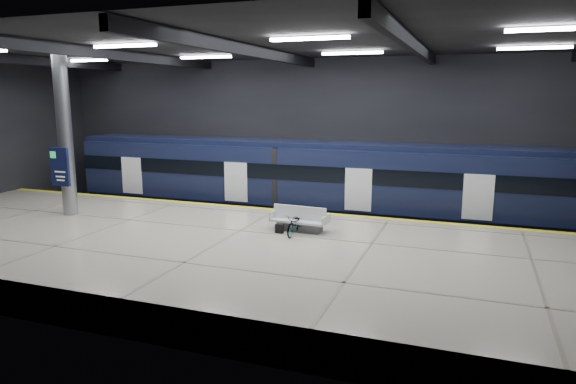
% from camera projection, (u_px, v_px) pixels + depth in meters
% --- Properties ---
extents(ground, '(30.00, 30.00, 0.00)m').
position_uv_depth(ground, '(251.00, 251.00, 20.48)').
color(ground, black).
rests_on(ground, ground).
extents(room_shell, '(30.10, 16.10, 8.05)m').
position_uv_depth(room_shell, '(249.00, 106.00, 19.42)').
color(room_shell, black).
rests_on(room_shell, ground).
extents(platform, '(30.00, 11.00, 1.10)m').
position_uv_depth(platform, '(222.00, 256.00, 18.06)').
color(platform, '#BBB49E').
rests_on(platform, ground).
extents(safety_strip, '(30.00, 0.40, 0.01)m').
position_uv_depth(safety_strip, '(276.00, 210.00, 22.81)').
color(safety_strip, yellow).
rests_on(safety_strip, platform).
extents(rails, '(30.00, 1.52, 0.16)m').
position_uv_depth(rails, '(296.00, 218.00, 25.54)').
color(rails, gray).
rests_on(rails, ground).
extents(train, '(29.40, 2.84, 3.79)m').
position_uv_depth(train, '(340.00, 182.00, 24.43)').
color(train, black).
rests_on(train, ground).
extents(bench, '(2.21, 1.03, 0.95)m').
position_uv_depth(bench, '(300.00, 222.00, 19.25)').
color(bench, '#595B60').
rests_on(bench, platform).
extents(bicycle, '(0.54, 1.51, 0.79)m').
position_uv_depth(bicycle, '(295.00, 224.00, 18.70)').
color(bicycle, '#99999E').
rests_on(bicycle, platform).
extents(pannier_bag, '(0.30, 0.18, 0.35)m').
position_uv_depth(pannier_bag, '(280.00, 228.00, 18.95)').
color(pannier_bag, black).
rests_on(pannier_bag, platform).
extents(info_column, '(0.90, 0.78, 6.90)m').
position_uv_depth(info_column, '(64.00, 136.00, 21.38)').
color(info_column, '#9EA0A5').
rests_on(info_column, platform).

